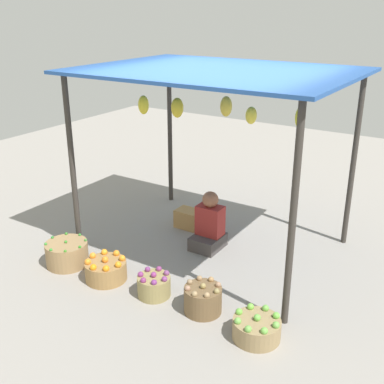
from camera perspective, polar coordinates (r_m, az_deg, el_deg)
The scene contains 9 objects.
ground_plane at distance 6.39m, azimuth 2.64°, elevation -6.45°, with size 14.00×14.00×0.00m, color gray.
market_stall_structure at distance 5.73m, azimuth 2.95°, elevation 12.66°, with size 3.15×2.38×2.30m.
vendor_person at distance 6.23m, azimuth 2.07°, elevation -4.17°, with size 0.36×0.44×0.78m.
basket_green_chilies at distance 6.09m, azimuth -14.74°, elevation -7.12°, with size 0.51×0.51×0.32m.
basket_oranges at distance 5.69m, azimuth -10.27°, elevation -9.15°, with size 0.48×0.48×0.30m.
basket_purple_onions at distance 5.33m, azimuth -4.58°, elevation -11.08°, with size 0.37×0.37×0.29m.
basket_potatoes at distance 5.06m, azimuth 1.31°, elevation -12.70°, with size 0.40×0.40×0.34m.
basket_green_apples at distance 4.77m, azimuth 7.74°, elevation -15.86°, with size 0.47×0.47×0.26m.
wooden_crate_near_vendor at distance 6.85m, azimuth -0.43°, elevation -3.20°, with size 0.35×0.26×0.26m, color #AC8149.
Camera 1 is at (2.79, -4.92, 2.97)m, focal length 44.53 mm.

